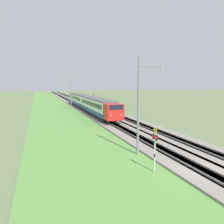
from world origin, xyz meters
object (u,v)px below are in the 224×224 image
crossing_signal_near (155,146)px  catenary_mast_near (139,106)px  catenary_mast_far (57,88)px  catenary_mast_mid (71,92)px  passenger_train (87,102)px

crossing_signal_near → catenary_mast_near: size_ratio=0.38×
catenary_mast_near → catenary_mast_far: (83.97, 0.00, 0.10)m
catenary_mast_far → catenary_mast_near: bearing=-180.0°
catenary_mast_near → catenary_mast_far: catenary_mast_far is taller
catenary_mast_near → catenary_mast_mid: 41.98m
passenger_train → catenary_mast_mid: 8.07m
catenary_mast_mid → catenary_mast_far: 41.98m
crossing_signal_near → catenary_mast_far: (88.17, -0.69, 2.72)m
crossing_signal_near → catenary_mast_mid: (46.19, -0.70, 2.48)m
crossing_signal_near → catenary_mast_far: size_ratio=0.37×
passenger_train → catenary_mast_far: catenary_mast_far is taller
crossing_signal_near → passenger_train: bearing=-95.0°
passenger_train → catenary_mast_far: 49.35m
passenger_train → catenary_mast_near: (-34.75, 2.71, 2.49)m
crossing_signal_near → catenary_mast_mid: size_ratio=0.39×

